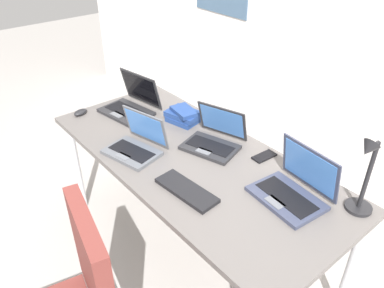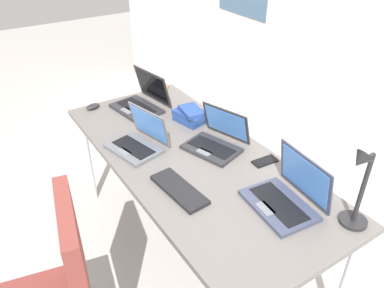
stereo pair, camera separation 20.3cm
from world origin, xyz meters
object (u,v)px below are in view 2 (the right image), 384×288
at_px(laptop_near_mouse, 138,141).
at_px(external_keyboard, 179,190).
at_px(cell_phone, 265,161).
at_px(desk_lamp, 358,189).
at_px(computer_mouse, 93,106).
at_px(laptop_back_right, 141,102).
at_px(laptop_back_left, 287,196).
at_px(laptop_mid_desk, 216,140).
at_px(pill_bottle, 165,86).
at_px(book_stack, 191,115).

relative_size(laptop_near_mouse, external_keyboard, 1.03).
bearing_deg(cell_phone, laptop_near_mouse, -130.62).
xyz_separation_m(desk_lamp, computer_mouse, (-1.63, -0.52, -0.18)).
height_order(desk_lamp, external_keyboard, desk_lamp).
distance_m(laptop_back_right, computer_mouse, 0.33).
xyz_separation_m(desk_lamp, laptop_near_mouse, (-1.04, -0.48, -0.15)).
bearing_deg(laptop_back_left, laptop_mid_desk, 178.40).
xyz_separation_m(external_keyboard, cell_phone, (0.04, 0.51, -0.01)).
bearing_deg(pill_bottle, laptop_near_mouse, -40.63).
height_order(computer_mouse, cell_phone, computer_mouse).
bearing_deg(external_keyboard, pill_bottle, 149.21).
distance_m(laptop_back_right, laptop_near_mouse, 0.49).
relative_size(desk_lamp, laptop_back_right, 1.08).
height_order(computer_mouse, pill_bottle, pill_bottle).
bearing_deg(laptop_near_mouse, pill_bottle, 139.37).
relative_size(desk_lamp, book_stack, 1.69).
distance_m(external_keyboard, computer_mouse, 1.05).
bearing_deg(laptop_mid_desk, desk_lamp, 7.98).
bearing_deg(laptop_back_right, computer_mouse, -121.10).
height_order(laptop_back_right, laptop_back_left, laptop_back_left).
bearing_deg(desk_lamp, laptop_mid_desk, -172.02).
xyz_separation_m(laptop_back_left, book_stack, (-0.89, 0.06, -0.00)).
distance_m(laptop_near_mouse, cell_phone, 0.70).
height_order(computer_mouse, book_stack, book_stack).
xyz_separation_m(laptop_mid_desk, laptop_back_left, (0.56, -0.02, 0.00)).
height_order(external_keyboard, book_stack, book_stack).
xyz_separation_m(laptop_near_mouse, computer_mouse, (-0.60, -0.05, -0.03)).
bearing_deg(pill_bottle, external_keyboard, -26.20).
relative_size(laptop_back_right, laptop_near_mouse, 1.09).
bearing_deg(computer_mouse, book_stack, 27.26).
distance_m(computer_mouse, cell_phone, 1.22).
xyz_separation_m(laptop_back_right, book_stack, (0.33, 0.18, -0.00)).
relative_size(desk_lamp, laptop_near_mouse, 1.18).
height_order(laptop_near_mouse, computer_mouse, laptop_near_mouse).
bearing_deg(laptop_back_left, laptop_back_right, -174.49).
relative_size(laptop_back_right, pill_bottle, 4.68).
relative_size(laptop_back_left, laptop_near_mouse, 1.04).
height_order(laptop_back_right, book_stack, laptop_back_right).
bearing_deg(laptop_near_mouse, laptop_back_left, 23.87).
relative_size(pill_bottle, book_stack, 0.33).
bearing_deg(external_keyboard, computer_mouse, 177.44).
relative_size(laptop_back_left, external_keyboard, 1.07).
xyz_separation_m(desk_lamp, book_stack, (-1.13, -0.07, -0.15)).
relative_size(laptop_back_right, laptop_back_left, 1.05).
distance_m(laptop_back_right, cell_phone, 0.96).
distance_m(pill_bottle, book_stack, 0.49).
relative_size(laptop_back_left, pill_bottle, 4.47).
distance_m(laptop_mid_desk, computer_mouse, 0.93).
bearing_deg(laptop_mid_desk, laptop_near_mouse, -122.21).
bearing_deg(book_stack, cell_phone, 8.55).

